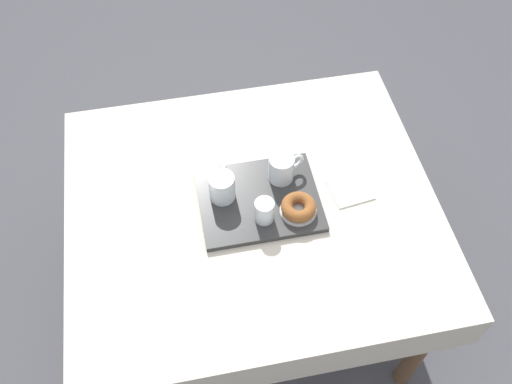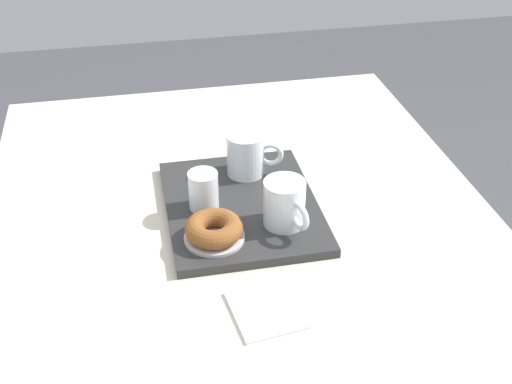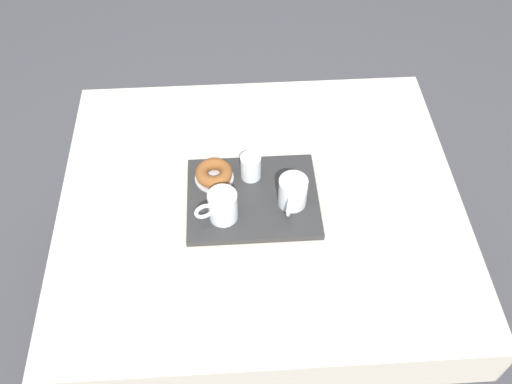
{
  "view_description": "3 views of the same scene",
  "coord_description": "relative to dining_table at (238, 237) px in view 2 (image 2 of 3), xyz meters",
  "views": [
    {
      "loc": [
        0.19,
        1.05,
        2.3
      ],
      "look_at": [
        -0.02,
        -0.02,
        0.77
      ],
      "focal_mm": 39.63,
      "sensor_mm": 36.0,
      "label": 1
    },
    {
      "loc": [
        -1.18,
        0.2,
        1.56
      ],
      "look_at": [
        -0.06,
        -0.03,
        0.81
      ],
      "focal_mm": 46.42,
      "sensor_mm": 36.0,
      "label": 2
    },
    {
      "loc": [
        -0.08,
        -1.06,
        2.08
      ],
      "look_at": [
        -0.01,
        -0.0,
        0.77
      ],
      "focal_mm": 38.94,
      "sensor_mm": 36.0,
      "label": 3
    }
  ],
  "objects": [
    {
      "name": "dining_table",
      "position": [
        0.0,
        0.0,
        0.0
      ],
      "size": [
        1.24,
        1.09,
        0.74
      ],
      "color": "beige",
      "rests_on": "ground"
    },
    {
      "name": "serving_tray",
      "position": [
        -0.02,
        -0.01,
        0.1
      ],
      "size": [
        0.4,
        0.32,
        0.02
      ],
      "primitive_type": "cube",
      "color": "#2D2D2D",
      "rests_on": "dining_table"
    },
    {
      "name": "tea_mug_left",
      "position": [
        -0.12,
        -0.08,
        0.16
      ],
      "size": [
        0.13,
        0.09,
        0.1
      ],
      "color": "white",
      "rests_on": "serving_tray"
    },
    {
      "name": "tea_mug_right",
      "position": [
        0.09,
        -0.04,
        0.16
      ],
      "size": [
        0.09,
        0.13,
        0.1
      ],
      "color": "white",
      "rests_on": "serving_tray"
    },
    {
      "name": "water_glass_near",
      "position": [
        -0.03,
        0.08,
        0.15
      ],
      "size": [
        0.06,
        0.06,
        0.08
      ],
      "color": "white",
      "rests_on": "serving_tray"
    },
    {
      "name": "donut_plate_left",
      "position": [
        -0.14,
        0.07,
        0.11
      ],
      "size": [
        0.12,
        0.12,
        0.01
      ],
      "primitive_type": "cylinder",
      "color": "silver",
      "rests_on": "serving_tray"
    },
    {
      "name": "sugar_donut_left",
      "position": [
        -0.14,
        0.07,
        0.14
      ],
      "size": [
        0.12,
        0.12,
        0.04
      ],
      "primitive_type": "torus",
      "color": "brown",
      "rests_on": "donut_plate_left"
    },
    {
      "name": "paper_napkin",
      "position": [
        -0.34,
        0.01,
        0.09
      ],
      "size": [
        0.15,
        0.13,
        0.01
      ],
      "primitive_type": "cube",
      "rotation": [
        0.0,
        0.0,
        0.13
      ],
      "color": "white",
      "rests_on": "dining_table"
    }
  ]
}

